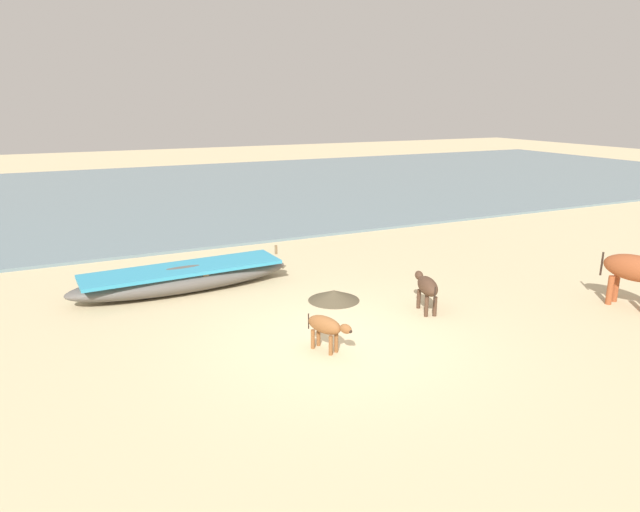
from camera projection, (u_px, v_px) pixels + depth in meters
name	position (u px, v px, depth m)	size (l,w,h in m)	color
ground	(342.00, 340.00, 9.20)	(80.00, 80.00, 0.00)	beige
sea_water	(161.00, 193.00, 23.68)	(60.00, 20.00, 0.08)	slate
fishing_boat_1	(184.00, 278.00, 11.49)	(4.63, 1.33, 0.72)	#5B5651
cow_adult_rust	(638.00, 271.00, 10.40)	(0.73, 1.57, 1.03)	#9E4C28
calf_near_dark	(427.00, 287.00, 10.31)	(0.50, 1.02, 0.67)	#4C3323
calf_far_brown	(326.00, 327.00, 8.68)	(0.52, 0.85, 0.57)	brown
debris_pile_0	(334.00, 295.00, 10.99)	(1.03, 1.03, 0.21)	brown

